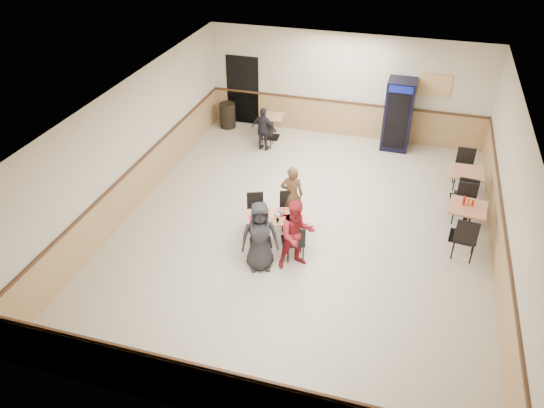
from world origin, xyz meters
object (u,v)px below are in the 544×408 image
(diner_woman_left, at_px, (260,236))
(side_table_far, at_px, (465,181))
(pepsi_cooler, at_px, (398,115))
(trash_bin, at_px, (228,115))
(lone_diner, at_px, (264,129))
(side_table_near, at_px, (466,217))
(back_table, at_px, (272,123))
(main_table, at_px, (277,225))
(diner_woman_right, at_px, (297,234))
(diner_man_opposite, at_px, (292,195))

(diner_woman_left, height_order, side_table_far, diner_woman_left)
(pepsi_cooler, height_order, trash_bin, pepsi_cooler)
(pepsi_cooler, bearing_deg, diner_woman_left, -108.04)
(lone_diner, bearing_deg, side_table_near, 158.90)
(lone_diner, distance_m, back_table, 0.81)
(main_table, bearing_deg, side_table_far, 15.23)
(lone_diner, bearing_deg, main_table, 117.13)
(lone_diner, distance_m, side_table_near, 6.01)
(diner_woman_left, distance_m, diner_woman_right, 0.72)
(back_table, xyz_separation_m, trash_bin, (-1.50, 0.35, -0.08))
(diner_woman_left, bearing_deg, side_table_near, 7.34)
(diner_man_opposite, relative_size, side_table_far, 1.73)
(side_table_near, xyz_separation_m, trash_bin, (-6.82, 3.93, -0.16))
(diner_man_opposite, relative_size, trash_bin, 1.85)
(diner_man_opposite, height_order, side_table_far, diner_man_opposite)
(main_table, height_order, diner_woman_left, diner_woman_left)
(diner_woman_right, height_order, side_table_near, diner_woman_right)
(main_table, bearing_deg, pepsi_cooler, 47.82)
(diner_woman_left, distance_m, lone_diner, 5.14)
(main_table, distance_m, trash_bin, 6.02)
(lone_diner, height_order, side_table_near, lone_diner)
(side_table_near, height_order, pepsi_cooler, pepsi_cooler)
(diner_man_opposite, bearing_deg, back_table, -79.64)
(main_table, distance_m, side_table_near, 4.01)
(side_table_near, distance_m, trash_bin, 7.88)
(lone_diner, distance_m, side_table_far, 5.47)
(main_table, xyz_separation_m, pepsi_cooler, (1.99, 5.25, 0.54))
(diner_woman_right, relative_size, trash_bin, 1.99)
(trash_bin, bearing_deg, diner_woman_left, -64.29)
(back_table, bearing_deg, main_table, -72.59)
(diner_man_opposite, height_order, pepsi_cooler, pepsi_cooler)
(side_table_near, bearing_deg, trash_bin, 150.03)
(lone_diner, bearing_deg, diner_man_opposite, 123.47)
(side_table_far, bearing_deg, back_table, 159.09)
(diner_woman_left, distance_m, side_table_far, 5.37)
(diner_woman_right, height_order, pepsi_cooler, pepsi_cooler)
(pepsi_cooler, bearing_deg, main_table, -109.94)
(back_table, relative_size, pepsi_cooler, 0.35)
(diner_woman_left, xyz_separation_m, side_table_far, (3.90, 3.69, -0.22))
(diner_woman_left, bearing_deg, lone_diner, 84.71)
(pepsi_cooler, bearing_deg, diner_man_opposite, -112.52)
(diner_woman_left, xyz_separation_m, diner_woman_right, (0.67, 0.26, 0.00))
(main_table, height_order, lone_diner, lone_diner)
(main_table, height_order, side_table_near, side_table_near)
(lone_diner, relative_size, side_table_near, 1.49)
(trash_bin, bearing_deg, pepsi_cooler, 0.49)
(side_table_far, height_order, back_table, side_table_far)
(side_table_near, bearing_deg, back_table, 146.05)
(diner_man_opposite, relative_size, side_table_near, 1.67)
(lone_diner, relative_size, pepsi_cooler, 0.63)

